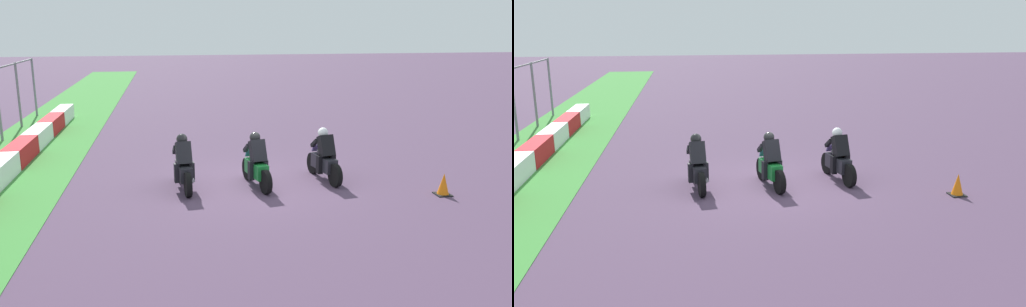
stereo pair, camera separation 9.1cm
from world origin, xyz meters
The scene contains 5 objects.
ground_plane centered at (0.00, 0.00, 0.00)m, with size 120.00×120.00×0.00m, color #4E3852.
rider_lane_a centered at (0.07, -2.03, 0.62)m, with size 2.03×0.61×1.51m.
rider_lane_b centered at (-0.22, -0.02, 0.62)m, with size 2.03×0.63×1.51m.
rider_lane_c centered at (-0.14, 1.96, 0.62)m, with size 2.04×0.58×1.51m.
traffic_cone centered at (-1.77, -4.74, 0.27)m, with size 0.40×0.40×0.58m.
Camera 1 is at (-13.96, 2.25, 4.41)m, focal length 36.93 mm.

